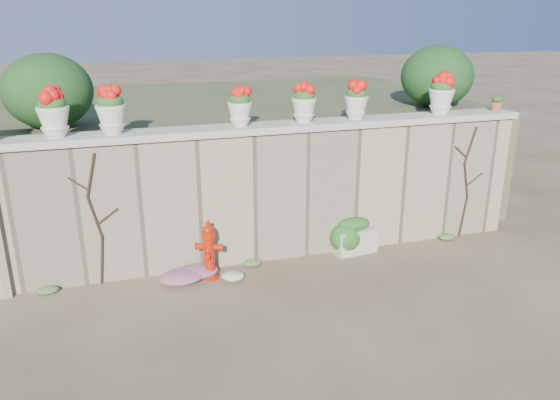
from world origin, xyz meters
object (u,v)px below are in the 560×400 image
object	(u,v)px
fire_hydrant	(209,250)
planter_box	(353,236)
terracotta_pot	(496,104)
urn_pot_0	(53,113)

from	to	relation	value
fire_hydrant	planter_box	xyz separation A→B (m)	(2.38, 0.25, -0.18)
planter_box	terracotta_pot	distance (m)	3.27
planter_box	urn_pot_0	distance (m)	4.76
planter_box	terracotta_pot	xyz separation A→B (m)	(2.61, 0.25, 1.95)
terracotta_pot	planter_box	bearing A→B (deg)	-174.54
planter_box	urn_pot_0	size ratio (longest dim) A/B	1.12
fire_hydrant	urn_pot_0	world-z (taller)	urn_pot_0
terracotta_pot	urn_pot_0	bearing A→B (deg)	-180.00
fire_hydrant	planter_box	world-z (taller)	fire_hydrant
fire_hydrant	terracotta_pot	size ratio (longest dim) A/B	3.71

